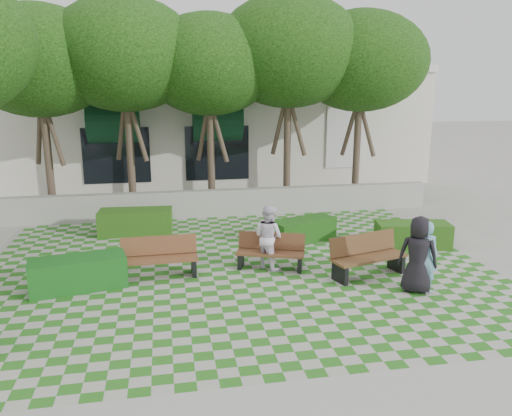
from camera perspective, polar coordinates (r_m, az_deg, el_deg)
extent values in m
plane|color=gray|center=(11.15, -1.13, -8.96)|extent=(90.00, 90.00, 0.00)
plane|color=#2B721E|center=(12.06, -1.91, -7.11)|extent=(12.00, 12.00, 0.00)
cube|color=#9E9B93|center=(16.87, -4.60, 0.58)|extent=(15.00, 0.36, 0.90)
cube|color=#52341C|center=(11.84, 12.84, -5.55)|extent=(1.92, 1.04, 0.06)
cube|color=#52341C|center=(11.95, 12.11, -3.94)|extent=(1.80, 0.62, 0.46)
cube|color=black|center=(11.45, 9.57, -7.33)|extent=(0.24, 0.52, 0.45)
cube|color=black|center=(12.42, 15.72, -5.94)|extent=(0.24, 0.52, 0.45)
cube|color=#57331D|center=(12.02, 1.64, -5.17)|extent=(1.69, 1.01, 0.05)
cube|color=#57331D|center=(12.16, 1.79, -3.74)|extent=(1.56, 0.65, 0.41)
cube|color=black|center=(12.19, -1.74, -5.92)|extent=(0.23, 0.45, 0.40)
cube|color=black|center=(12.02, 5.05, -6.26)|extent=(0.23, 0.45, 0.40)
cube|color=brown|center=(11.73, -10.97, -5.76)|extent=(1.76, 0.57, 0.06)
cube|color=brown|center=(11.88, -11.05, -4.17)|extent=(1.75, 0.16, 0.44)
cube|color=black|center=(11.82, -14.70, -6.96)|extent=(0.11, 0.49, 0.43)
cube|color=black|center=(11.83, -7.14, -6.58)|extent=(0.11, 0.49, 0.43)
cube|color=#224C14|center=(14.30, 17.47, -2.94)|extent=(2.07, 1.14, 0.68)
cube|color=#184712|center=(14.21, 5.42, -2.53)|extent=(1.98, 1.34, 0.64)
cube|color=#245015|center=(15.23, -13.58, -1.56)|extent=(2.17, 0.99, 0.74)
cube|color=#144C18|center=(11.60, -19.64, -7.02)|extent=(2.12, 1.19, 0.70)
imported|color=#69A1BF|center=(11.24, 18.65, -5.24)|extent=(0.68, 0.58, 1.57)
imported|color=black|center=(11.15, 18.02, -5.10)|extent=(0.97, 0.85, 1.67)
imported|color=white|center=(11.99, 1.42, -3.30)|extent=(0.94, 0.97, 1.57)
cylinder|color=#47382B|center=(18.32, -22.61, 4.98)|extent=(0.26, 0.26, 3.64)
ellipsoid|color=#1E4C11|center=(18.16, -23.60, 15.14)|extent=(4.80, 4.80, 3.60)
cylinder|color=#47382B|center=(17.94, -14.15, 5.73)|extent=(0.26, 0.26, 3.81)
ellipsoid|color=#1E4C11|center=(17.80, -14.82, 16.62)|extent=(5.00, 5.00, 3.75)
cylinder|color=#47382B|center=(17.99, -5.16, 5.76)|extent=(0.26, 0.26, 3.58)
ellipsoid|color=#1E4C11|center=(17.82, -5.39, 15.99)|extent=(4.60, 4.60, 3.45)
cylinder|color=#47382B|center=(18.44, 3.58, 6.51)|extent=(0.26, 0.26, 3.92)
ellipsoid|color=#1E4C11|center=(18.32, 3.75, 17.43)|extent=(5.20, 5.20, 3.90)
cylinder|color=#47382B|center=(19.29, 11.42, 6.26)|extent=(0.26, 0.26, 3.70)
ellipsoid|color=#1E4C11|center=(19.14, 11.91, 16.09)|extent=(4.80, 4.80, 3.60)
cube|color=silver|center=(24.55, -4.35, 9.62)|extent=(18.00, 8.00, 5.00)
cube|color=white|center=(20.52, -3.20, 15.78)|extent=(18.00, 0.30, 0.30)
cube|color=black|center=(21.82, 10.17, 8.11)|extent=(1.40, 0.10, 2.40)
cylinder|color=#103D22|center=(20.44, -15.91, 9.67)|extent=(3.00, 1.80, 1.80)
cube|color=black|center=(20.58, -15.65, 5.79)|extent=(2.60, 0.08, 2.20)
cylinder|color=#103D22|center=(20.47, -4.53, 10.16)|extent=(3.00, 1.80, 1.80)
cube|color=black|center=(20.61, -4.45, 6.28)|extent=(2.60, 0.08, 2.20)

